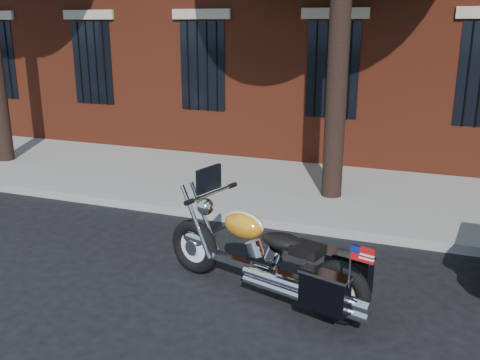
% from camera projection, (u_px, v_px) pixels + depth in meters
% --- Properties ---
extents(ground, '(120.00, 120.00, 0.00)m').
position_uv_depth(ground, '(252.00, 263.00, 7.32)').
color(ground, black).
rests_on(ground, ground).
extents(curb, '(40.00, 0.16, 0.15)m').
position_uv_depth(curb, '(281.00, 224.00, 8.54)').
color(curb, gray).
rests_on(curb, ground).
extents(sidewalk, '(40.00, 3.60, 0.15)m').
position_uv_depth(sidewalk, '(309.00, 191.00, 10.23)').
color(sidewalk, gray).
rests_on(sidewalk, ground).
extents(motorcycle, '(2.75, 1.36, 1.48)m').
position_uv_depth(motorcycle, '(270.00, 261.00, 6.23)').
color(motorcycle, black).
rests_on(motorcycle, ground).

